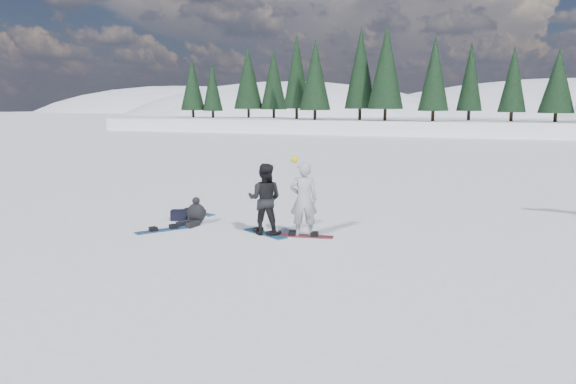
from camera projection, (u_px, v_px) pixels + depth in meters
The scene contains 10 objects.
ground at pixel (265, 251), 12.77m from camera, with size 420.00×420.00×0.00m, color white.
alpine_backdrop at pixel (465, 155), 192.14m from camera, with size 412.50×227.00×53.20m.
snowboarder_woman at pixel (304, 199), 13.98m from camera, with size 0.82×0.71×2.05m.
snowboarder_man at pixel (265, 199), 14.24m from camera, with size 0.89×0.69×1.83m, color black.
seated_rider at pixel (195, 214), 15.58m from camera, with size 0.62×0.94×0.75m.
gear_bag at pixel (179, 215), 16.09m from camera, with size 0.45×0.30×0.30m, color black.
snowboard_woman at pixel (303, 236), 14.12m from camera, with size 1.50×0.28×0.03m, color maroon.
snowboard_man at pixel (265, 234), 14.38m from camera, with size 1.50×0.28×0.03m, color #1A6993.
snowboard_loose_c at pixel (195, 213), 17.18m from camera, with size 1.50×0.28×0.03m, color #1B6194.
snowboard_loose_a at pixel (164, 230), 14.79m from camera, with size 1.50×0.28×0.03m, color #1D589F.
Camera 1 is at (5.21, -11.28, 3.29)m, focal length 35.00 mm.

